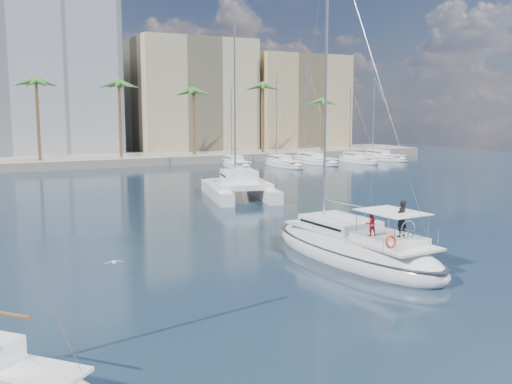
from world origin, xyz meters
TOP-DOWN VIEW (x-y plane):
  - ground at (0.00, 0.00)m, footprint 160.00×160.00m
  - quay at (0.00, 61.00)m, footprint 120.00×14.00m
  - building_beige at (22.00, 70.00)m, footprint 20.00×14.00m
  - building_tan_right at (42.00, 68.00)m, footprint 18.00×12.00m
  - palm_centre at (0.00, 57.00)m, footprint 3.60×3.60m
  - palm_right at (34.00, 57.00)m, footprint 3.60×3.60m
  - main_sloop at (4.52, -0.95)m, footprint 4.84×13.14m
  - catamaran at (8.47, 21.78)m, footprint 7.71×11.75m
  - seagull at (-7.81, 1.59)m, footprint 0.96×0.41m
  - moored_yacht_a at (20.00, 47.00)m, footprint 3.37×9.52m
  - moored_yacht_b at (26.50, 45.00)m, footprint 3.32×10.83m
  - moored_yacht_c at (33.00, 47.00)m, footprint 3.98×12.33m
  - moored_yacht_d at (39.50, 45.00)m, footprint 3.52×9.55m
  - moored_yacht_e at (46.00, 47.00)m, footprint 4.61×11.11m

SIDE VIEW (x-z plane):
  - ground at x=0.00m, z-range 0.00..0.00m
  - moored_yacht_a at x=20.00m, z-range -5.95..5.95m
  - moored_yacht_b at x=26.50m, z-range -6.86..6.86m
  - moored_yacht_c at x=33.00m, z-range -7.77..7.77m
  - moored_yacht_d at x=39.50m, z-range -5.95..5.95m
  - moored_yacht_e at x=46.00m, z-range -6.86..6.86m
  - main_sloop at x=4.52m, z-range -9.02..10.15m
  - quay at x=0.00m, z-range 0.00..1.20m
  - seagull at x=-7.81m, z-range 0.62..0.80m
  - catamaran at x=8.47m, z-range -6.84..9.07m
  - building_tan_right at x=42.00m, z-range 0.00..18.00m
  - building_beige at x=22.00m, z-range 0.00..20.00m
  - palm_centre at x=0.00m, z-range 4.13..16.43m
  - palm_right at x=34.00m, z-range 4.13..16.43m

